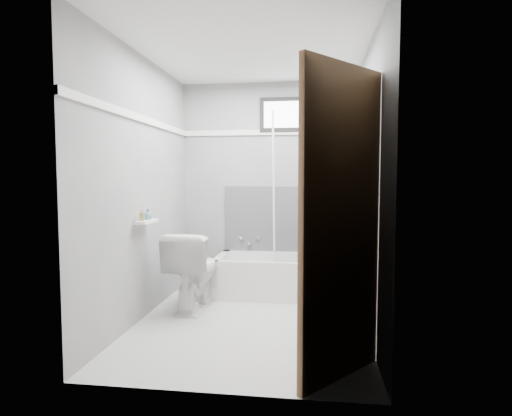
% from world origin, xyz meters
% --- Properties ---
extents(floor, '(2.60, 2.60, 0.00)m').
position_xyz_m(floor, '(0.00, 0.00, 0.00)').
color(floor, silver).
rests_on(floor, ground).
extents(ceiling, '(2.60, 2.60, 0.00)m').
position_xyz_m(ceiling, '(0.00, 0.00, 2.40)').
color(ceiling, silver).
rests_on(ceiling, floor).
extents(wall_back, '(2.00, 0.02, 2.40)m').
position_xyz_m(wall_back, '(0.00, 1.30, 1.20)').
color(wall_back, gray).
rests_on(wall_back, floor).
extents(wall_front, '(2.00, 0.02, 2.40)m').
position_xyz_m(wall_front, '(0.00, -1.30, 1.20)').
color(wall_front, gray).
rests_on(wall_front, floor).
extents(wall_left, '(0.02, 2.60, 2.40)m').
position_xyz_m(wall_left, '(-1.00, 0.00, 1.20)').
color(wall_left, gray).
rests_on(wall_left, floor).
extents(wall_right, '(0.02, 2.60, 2.40)m').
position_xyz_m(wall_right, '(1.00, 0.00, 1.20)').
color(wall_right, gray).
rests_on(wall_right, floor).
extents(bathtub, '(1.50, 0.70, 0.42)m').
position_xyz_m(bathtub, '(0.23, 0.93, 0.21)').
color(bathtub, white).
rests_on(bathtub, floor).
extents(office_chair, '(0.57, 0.57, 0.97)m').
position_xyz_m(office_chair, '(0.70, 0.98, 0.60)').
color(office_chair, slate).
rests_on(office_chair, bathtub).
extents(toilet, '(0.45, 0.78, 0.75)m').
position_xyz_m(toilet, '(-0.62, 0.32, 0.38)').
color(toilet, white).
rests_on(toilet, floor).
extents(door, '(0.78, 0.78, 2.00)m').
position_xyz_m(door, '(0.98, -1.28, 1.00)').
color(door, brown).
rests_on(door, floor).
extents(window, '(0.66, 0.04, 0.40)m').
position_xyz_m(window, '(0.25, 1.29, 2.02)').
color(window, black).
rests_on(window, wall_back).
extents(backerboard, '(1.50, 0.02, 0.78)m').
position_xyz_m(backerboard, '(0.25, 1.29, 0.80)').
color(backerboard, '#4C4C4F').
rests_on(backerboard, wall_back).
extents(trim_back, '(2.00, 0.02, 0.06)m').
position_xyz_m(trim_back, '(0.00, 1.29, 1.82)').
color(trim_back, white).
rests_on(trim_back, wall_back).
extents(trim_left, '(0.02, 2.60, 0.06)m').
position_xyz_m(trim_left, '(-0.99, 0.00, 1.82)').
color(trim_left, white).
rests_on(trim_left, wall_left).
extents(pole, '(0.02, 0.30, 1.93)m').
position_xyz_m(pole, '(0.11, 1.06, 1.05)').
color(pole, white).
rests_on(pole, bathtub).
extents(shelf, '(0.10, 0.32, 0.02)m').
position_xyz_m(shelf, '(-0.93, -0.08, 0.90)').
color(shelf, white).
rests_on(shelf, wall_left).
extents(soap_bottle_a, '(0.05, 0.05, 0.10)m').
position_xyz_m(soap_bottle_a, '(-0.94, -0.16, 0.97)').
color(soap_bottle_a, '#95874A').
rests_on(soap_bottle_a, shelf).
extents(soap_bottle_b, '(0.11, 0.11, 0.11)m').
position_xyz_m(soap_bottle_b, '(-0.94, -0.02, 0.96)').
color(soap_bottle_b, teal).
rests_on(soap_bottle_b, shelf).
extents(faucet, '(0.26, 0.10, 0.16)m').
position_xyz_m(faucet, '(-0.20, 1.27, 0.55)').
color(faucet, silver).
rests_on(faucet, wall_back).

